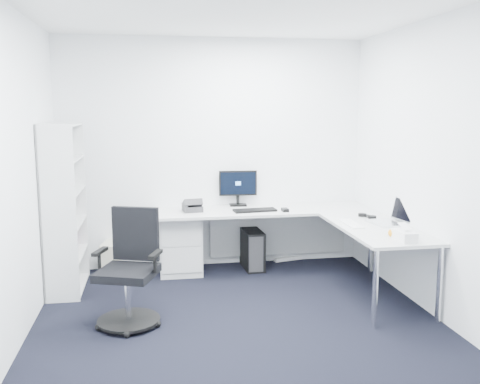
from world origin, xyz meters
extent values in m
plane|color=black|center=(0.00, 0.00, 0.00)|extent=(4.20, 4.20, 0.00)
plane|color=white|center=(0.00, 0.00, 2.70)|extent=(4.20, 4.20, 0.00)
cube|color=white|center=(0.00, 2.10, 1.35)|extent=(3.60, 0.02, 2.70)
cube|color=white|center=(0.00, -2.10, 1.35)|extent=(3.60, 0.02, 2.70)
cube|color=white|center=(-1.80, 0.00, 1.35)|extent=(0.02, 4.20, 2.70)
cube|color=white|center=(1.80, 0.00, 1.35)|extent=(0.02, 4.20, 2.70)
cube|color=#BCBEBE|center=(-0.42, 1.85, 0.36)|extent=(0.47, 0.59, 0.73)
cube|color=black|center=(0.43, 1.84, 0.23)|extent=(0.23, 0.48, 0.46)
cube|color=beige|center=(-1.22, 1.95, 0.18)|extent=(0.23, 0.40, 0.35)
cube|color=white|center=(0.93, 2.08, 0.02)|extent=(0.37, 0.15, 0.04)
cube|color=black|center=(0.42, 1.63, 0.74)|extent=(0.50, 0.22, 0.02)
cube|color=black|center=(0.76, 1.57, 0.75)|extent=(0.07, 0.11, 0.04)
cube|color=white|center=(1.24, 0.80, 0.74)|extent=(0.13, 0.44, 0.01)
sphere|color=orange|center=(1.42, 0.22, 0.77)|extent=(0.08, 0.08, 0.08)
cube|color=white|center=(1.46, 0.09, 0.77)|extent=(0.14, 0.26, 0.09)
camera|label=1|loc=(-0.74, -4.21, 1.90)|focal=40.00mm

